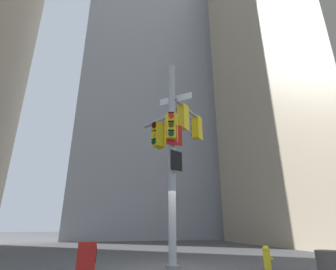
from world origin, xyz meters
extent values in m
cube|color=tan|center=(16.47, 7.41, 22.90)|extent=(14.67, 14.67, 45.80)
cube|color=#9399A3|center=(3.12, 25.71, 19.16)|extent=(17.70, 17.70, 38.33)
cylinder|color=#9EA0A3|center=(0.00, 0.00, 3.84)|extent=(0.26, 0.26, 7.69)
cylinder|color=slate|center=(0.00, 0.00, 0.08)|extent=(0.46, 0.46, 0.16)
cylinder|color=#9EA0A3|center=(0.92, 0.93, 6.27)|extent=(1.94, 1.96, 0.14)
cylinder|color=#9EA0A3|center=(-0.40, 0.74, 5.44)|extent=(0.92, 1.56, 0.14)
cube|color=yellow|center=(0.78, 0.52, 5.67)|extent=(0.36, 0.36, 1.14)
cube|color=yellow|center=(0.65, 0.65, 5.67)|extent=(0.48, 0.48, 1.00)
cylinder|color=#360605|center=(0.50, 0.79, 6.02)|extent=(0.18, 0.18, 0.20)
cube|color=black|center=(0.50, 0.80, 6.14)|extent=(0.21, 0.21, 0.02)
cylinder|color=#3C2C06|center=(0.50, 0.79, 5.67)|extent=(0.18, 0.18, 0.20)
cube|color=black|center=(0.50, 0.80, 5.79)|extent=(0.21, 0.21, 0.02)
cylinder|color=#19C672|center=(0.50, 0.79, 5.32)|extent=(0.18, 0.18, 0.20)
cube|color=black|center=(0.50, 0.80, 5.44)|extent=(0.21, 0.21, 0.02)
cube|color=yellow|center=(1.79, 1.54, 5.67)|extent=(0.36, 0.36, 1.14)
cube|color=yellow|center=(1.66, 1.67, 5.67)|extent=(0.48, 0.48, 1.00)
cylinder|color=red|center=(1.52, 1.81, 6.02)|extent=(0.18, 0.18, 0.20)
cube|color=black|center=(1.51, 1.82, 6.14)|extent=(0.21, 0.21, 0.02)
cylinder|color=#3C2C06|center=(1.52, 1.81, 5.67)|extent=(0.18, 0.18, 0.20)
cube|color=black|center=(1.51, 1.82, 5.79)|extent=(0.21, 0.21, 0.02)
cylinder|color=#06311C|center=(1.52, 1.81, 5.32)|extent=(0.18, 0.18, 0.20)
cube|color=black|center=(1.51, 1.82, 5.44)|extent=(0.21, 0.21, 0.02)
cube|color=yellow|center=(-0.23, 0.83, 4.84)|extent=(0.25, 0.44, 1.14)
cube|color=yellow|center=(-0.40, 0.74, 4.84)|extent=(0.46, 0.46, 1.00)
cylinder|color=#360605|center=(-0.58, 0.65, 5.19)|extent=(0.15, 0.20, 0.20)
cube|color=black|center=(-0.58, 0.65, 5.31)|extent=(0.17, 0.23, 0.02)
cylinder|color=yellow|center=(-0.58, 0.65, 4.84)|extent=(0.15, 0.20, 0.20)
cube|color=black|center=(-0.58, 0.65, 4.96)|extent=(0.17, 0.23, 0.02)
cylinder|color=#06311C|center=(-0.58, 0.65, 4.49)|extent=(0.15, 0.20, 0.20)
cube|color=black|center=(-0.58, 0.65, 4.61)|extent=(0.17, 0.23, 0.02)
cube|color=yellow|center=(-0.04, -0.13, 4.83)|extent=(0.47, 0.18, 1.14)
cube|color=yellow|center=(-0.10, -0.31, 4.83)|extent=(0.43, 0.43, 1.00)
cylinder|color=red|center=(-0.16, -0.50, 5.18)|extent=(0.21, 0.12, 0.20)
cube|color=black|center=(-0.17, -0.51, 5.30)|extent=(0.23, 0.14, 0.02)
cylinder|color=#3C2C06|center=(-0.16, -0.50, 4.83)|extent=(0.21, 0.12, 0.20)
cube|color=black|center=(-0.17, -0.51, 4.95)|extent=(0.23, 0.14, 0.02)
cylinder|color=#06311C|center=(-0.16, -0.50, 4.48)|extent=(0.21, 0.12, 0.20)
cube|color=black|center=(-0.17, -0.51, 4.60)|extent=(0.23, 0.14, 0.02)
cube|color=white|center=(0.24, 0.26, 6.31)|extent=(1.09, 1.01, 0.28)
cube|color=#19479E|center=(0.24, 0.26, 6.31)|extent=(1.06, 0.98, 0.24)
cube|color=red|center=(0.03, -0.22, 4.54)|extent=(0.63, 0.12, 0.80)
cube|color=white|center=(0.03, -0.22, 4.54)|extent=(0.59, 0.11, 0.76)
cube|color=black|center=(0.11, -0.19, 3.57)|extent=(0.52, 0.32, 0.72)
cube|color=white|center=(0.11, -0.19, 3.57)|extent=(0.49, 0.30, 0.68)
cylinder|color=yellow|center=(3.09, -0.58, 0.28)|extent=(0.22, 0.22, 0.56)
sphere|color=yellow|center=(3.09, -0.58, 0.62)|extent=(0.23, 0.23, 0.23)
cylinder|color=yellow|center=(3.25, -0.58, 0.31)|extent=(0.10, 0.09, 0.09)
cube|color=red|center=(-2.63, -1.53, 0.49)|extent=(0.44, 0.36, 0.97)
cube|color=black|center=(-2.41, -1.53, 0.68)|extent=(0.01, 0.29, 0.35)
camera|label=1|loc=(-2.41, -8.74, 1.35)|focal=27.08mm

